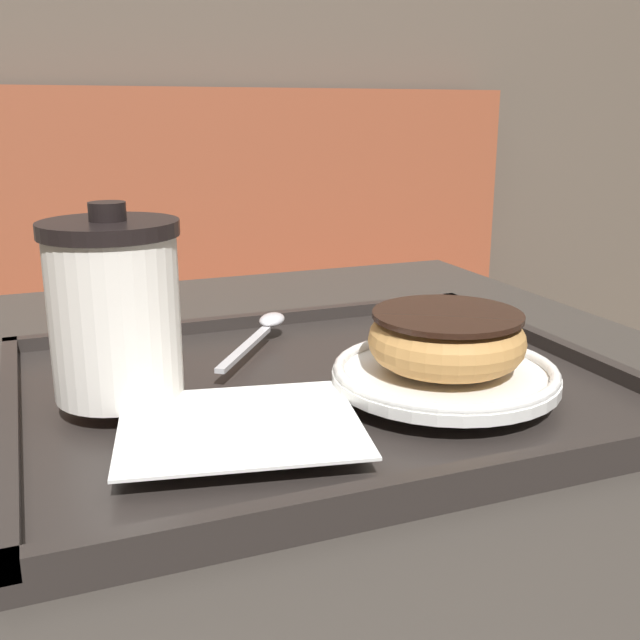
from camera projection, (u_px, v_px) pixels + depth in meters
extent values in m
cube|color=brown|center=(285.00, 472.00, 1.57)|extent=(1.15, 0.44, 0.45)
cube|color=brown|center=(254.00, 223.00, 1.60)|extent=(1.15, 0.08, 0.55)
cube|color=#38332D|center=(288.00, 412.00, 0.59)|extent=(0.78, 0.87, 0.03)
cube|color=#282321|center=(320.00, 393.00, 0.57)|extent=(0.45, 0.36, 0.01)
cube|color=#282321|center=(437.00, 481.00, 0.41)|extent=(0.45, 0.01, 0.01)
cube|color=#282321|center=(254.00, 320.00, 0.72)|extent=(0.45, 0.01, 0.01)
cube|color=#282321|center=(9.00, 421.00, 0.49)|extent=(0.01, 0.36, 0.01)
cube|color=#282321|center=(556.00, 346.00, 0.65)|extent=(0.01, 0.36, 0.01)
cube|color=white|center=(240.00, 424.00, 0.47)|extent=(0.17, 0.15, 0.00)
cylinder|color=white|center=(115.00, 317.00, 0.51)|extent=(0.09, 0.09, 0.11)
cylinder|color=black|center=(108.00, 228.00, 0.49)|extent=(0.09, 0.09, 0.01)
cylinder|color=black|center=(107.00, 211.00, 0.49)|extent=(0.02, 0.02, 0.01)
cylinder|color=white|center=(445.00, 377.00, 0.54)|extent=(0.16, 0.16, 0.01)
torus|color=white|center=(445.00, 369.00, 0.54)|extent=(0.16, 0.16, 0.01)
torus|color=tan|center=(446.00, 340.00, 0.53)|extent=(0.11, 0.11, 0.04)
cylinder|color=black|center=(448.00, 315.00, 0.53)|extent=(0.11, 0.11, 0.00)
ellipsoid|color=silver|center=(272.00, 320.00, 0.68)|extent=(0.04, 0.04, 0.01)
cube|color=silver|center=(245.00, 348.00, 0.61)|extent=(0.07, 0.10, 0.00)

